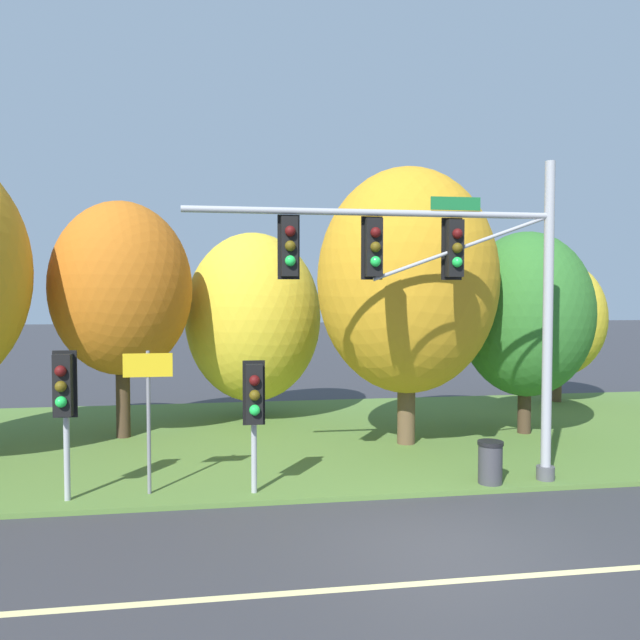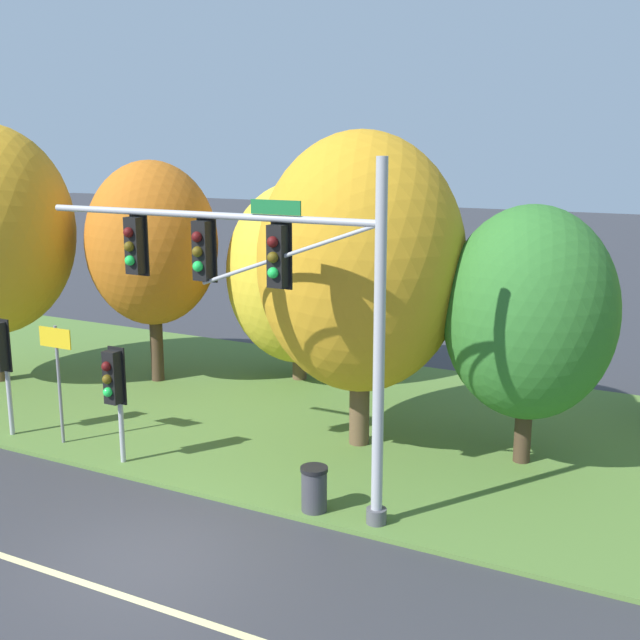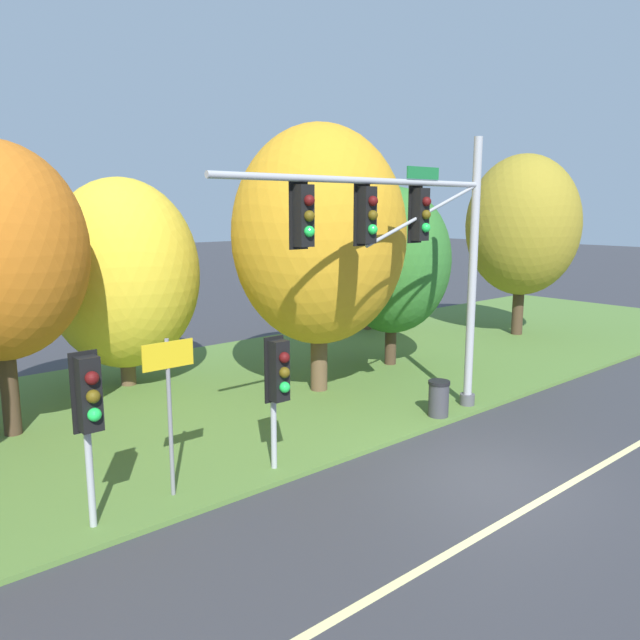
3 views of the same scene
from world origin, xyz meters
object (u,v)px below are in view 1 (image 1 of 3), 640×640
(tree_tall_centre, at_px, (526,315))
(trash_bin, at_px, (490,462))
(tree_mid_verge, at_px, (407,281))
(pedestrian_signal_near_kerb, at_px, (254,400))
(tree_behind_signpost, at_px, (253,317))
(pedestrian_signal_further_along, at_px, (64,394))
(tree_right_far, at_px, (558,319))
(traffic_signal_mast, at_px, (440,276))
(tree_left_of_mast, at_px, (122,289))
(route_sign_post, at_px, (148,398))

(tree_tall_centre, bearing_deg, trash_bin, -124.36)
(tree_mid_verge, distance_m, trash_bin, 5.58)
(pedestrian_signal_near_kerb, distance_m, trash_bin, 5.35)
(tree_behind_signpost, bearing_deg, trash_bin, -59.12)
(pedestrian_signal_near_kerb, bearing_deg, pedestrian_signal_further_along, 178.65)
(pedestrian_signal_near_kerb, distance_m, tree_behind_signpost, 8.12)
(tree_right_far, bearing_deg, tree_tall_centre, -128.05)
(tree_right_far, xyz_separation_m, trash_bin, (-6.92, -9.41, -2.71))
(traffic_signal_mast, height_order, tree_behind_signpost, traffic_signal_mast)
(traffic_signal_mast, height_order, pedestrian_signal_further_along, traffic_signal_mast)
(tree_tall_centre, bearing_deg, tree_left_of_mast, 173.82)
(tree_mid_verge, relative_size, tree_tall_centre, 1.27)
(tree_mid_verge, xyz_separation_m, tree_tall_centre, (3.85, 0.71, -0.96))
(tree_left_of_mast, bearing_deg, pedestrian_signal_further_along, -92.42)
(tree_tall_centre, distance_m, tree_right_far, 6.22)
(tree_behind_signpost, height_order, tree_mid_verge, tree_mid_verge)
(trash_bin, bearing_deg, tree_tall_centre, 55.64)
(pedestrian_signal_near_kerb, xyz_separation_m, trash_bin, (5.14, 0.01, -1.49))
(pedestrian_signal_near_kerb, xyz_separation_m, tree_behind_signpost, (0.36, 7.99, 1.39))
(pedestrian_signal_near_kerb, bearing_deg, tree_left_of_mast, 121.09)
(tree_left_of_mast, relative_size, tree_behind_signpost, 1.10)
(pedestrian_signal_further_along, distance_m, tree_mid_verge, 9.21)
(tree_left_of_mast, bearing_deg, tree_right_far, 13.12)
(tree_tall_centre, bearing_deg, pedestrian_signal_further_along, -159.65)
(tree_left_of_mast, bearing_deg, trash_bin, -33.83)
(pedestrian_signal_further_along, bearing_deg, tree_behind_signpost, 62.59)
(tree_behind_signpost, bearing_deg, tree_left_of_mast, -150.32)
(tree_right_far, bearing_deg, route_sign_post, -147.67)
(pedestrian_signal_near_kerb, xyz_separation_m, route_sign_post, (-2.15, 0.42, 0.04))
(route_sign_post, bearing_deg, traffic_signal_mast, -3.22)
(tree_right_far, bearing_deg, tree_behind_signpost, -173.05)
(tree_left_of_mast, distance_m, tree_right_far, 16.00)
(tree_behind_signpost, bearing_deg, tree_right_far, 6.95)
(traffic_signal_mast, xyz_separation_m, tree_right_far, (8.07, 9.34, -1.34))
(traffic_signal_mast, bearing_deg, pedestrian_signal_near_kerb, -178.89)
(tree_left_of_mast, bearing_deg, pedestrian_signal_near_kerb, -58.91)
(pedestrian_signal_further_along, bearing_deg, trash_bin, -0.52)
(route_sign_post, bearing_deg, tree_left_of_mast, 103.99)
(traffic_signal_mast, xyz_separation_m, tree_mid_verge, (0.39, 3.73, -0.03))
(traffic_signal_mast, relative_size, tree_tall_centre, 1.36)
(traffic_signal_mast, bearing_deg, tree_mid_verge, 84.06)
(tree_left_of_mast, relative_size, trash_bin, 7.30)
(tree_left_of_mast, relative_size, tree_mid_verge, 0.89)
(traffic_signal_mast, height_order, tree_mid_verge, tree_mid_verge)
(route_sign_post, height_order, tree_behind_signpost, tree_behind_signpost)
(tree_behind_signpost, xyz_separation_m, tree_tall_centre, (7.86, -3.47, 0.17))
(route_sign_post, height_order, tree_left_of_mast, tree_left_of_mast)
(tree_left_of_mast, distance_m, trash_bin, 11.06)
(tree_left_of_mast, height_order, tree_tall_centre, tree_left_of_mast)
(tree_tall_centre, height_order, tree_right_far, tree_tall_centre)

